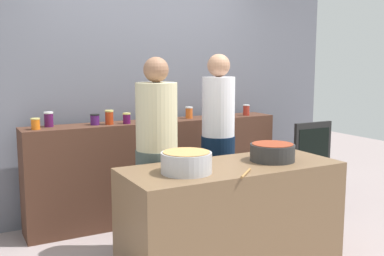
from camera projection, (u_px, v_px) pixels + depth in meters
The scene contains 22 objects.
ground at pixel (211, 255), 3.86m from camera, with size 12.00×12.00×0.00m, color gray.
storefront_wall at pixel (144, 74), 4.91m from camera, with size 4.80×0.12×3.00m, color slate.
display_shelf at pixel (158, 169), 4.74m from camera, with size 2.70×0.36×1.03m, color #492C1F.
prep_table at pixel (231, 218), 3.54m from camera, with size 1.70×0.70×0.85m, color brown.
preserve_jar_0 at pixel (35, 124), 4.05m from camera, with size 0.08×0.08×0.10m.
preserve_jar_1 at pixel (49, 119), 4.22m from camera, with size 0.09×0.09×0.14m.
preserve_jar_2 at pixel (95, 119), 4.35m from camera, with size 0.09×0.09×0.10m.
preserve_jar_3 at pixel (109, 117), 4.38m from camera, with size 0.08×0.08×0.14m.
preserve_jar_4 at pixel (127, 118), 4.43m from camera, with size 0.08×0.08×0.11m.
preserve_jar_5 at pixel (147, 115), 4.54m from camera, with size 0.09×0.09×0.14m.
preserve_jar_6 at pixel (155, 115), 4.63m from camera, with size 0.08×0.08×0.13m.
preserve_jar_7 at pixel (169, 114), 4.77m from camera, with size 0.08×0.08×0.10m.
preserve_jar_8 at pixel (189, 113), 4.84m from camera, with size 0.08×0.08×0.12m.
preserve_jar_9 at pixel (219, 112), 4.95m from camera, with size 0.08×0.08×0.11m.
preserve_jar_10 at pixel (228, 112), 5.01m from camera, with size 0.08×0.08×0.10m.
preserve_jar_11 at pixel (246, 110), 5.11m from camera, with size 0.08×0.08×0.12m.
cooking_pot_left at pixel (186, 162), 3.23m from camera, with size 0.37×0.37×0.15m.
cooking_pot_center at pixel (272, 152), 3.62m from camera, with size 0.36×0.36×0.14m.
wooden_spoon at pixel (246, 173), 3.19m from camera, with size 0.02×0.02×0.26m, color #9E703D.
cook_with_tongs at pixel (157, 167), 3.79m from camera, with size 0.36×0.36×1.67m.
cook_in_cap at pixel (218, 150), 4.39m from camera, with size 0.33×0.33×1.70m.
chalkboard_sign at pixel (312, 165), 5.07m from camera, with size 0.51×0.05×0.97m.
Camera 1 is at (-1.88, -3.15, 1.64)m, focal length 42.47 mm.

